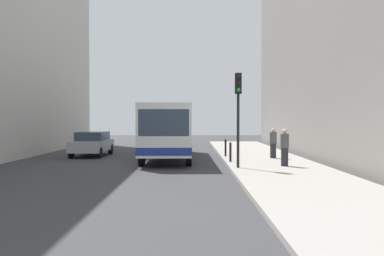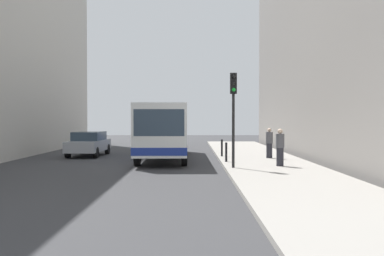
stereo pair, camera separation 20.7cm
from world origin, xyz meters
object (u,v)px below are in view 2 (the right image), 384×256
object	(u,v)px
bus	(166,128)
car_behind_bus	(166,138)
car_beside_bus	(91,143)
pedestrian_mid_sidewalk	(271,143)
traffic_light	(235,102)
bollard_mid	(224,148)
bollard_near	(228,152)
pedestrian_near_signal	(282,147)

from	to	relation	value
bus	car_behind_bus	bearing A→B (deg)	-87.27
car_beside_bus	pedestrian_mid_sidewalk	world-z (taller)	pedestrian_mid_sidewalk
car_behind_bus	traffic_light	world-z (taller)	traffic_light
bollard_mid	car_beside_bus	bearing A→B (deg)	166.05
pedestrian_mid_sidewalk	car_beside_bus	bearing A→B (deg)	144.42
car_beside_bus	bollard_near	bearing A→B (deg)	148.71
car_beside_bus	bollard_near	size ratio (longest dim) A/B	4.68
bollard_mid	pedestrian_mid_sidewalk	world-z (taller)	pedestrian_mid_sidewalk
car_behind_bus	pedestrian_mid_sidewalk	world-z (taller)	pedestrian_mid_sidewalk
bollard_near	pedestrian_near_signal	xyz separation A→B (m)	(2.26, -2.00, 0.36)
car_behind_bus	pedestrian_mid_sidewalk	xyz separation A→B (m)	(6.38, -10.78, 0.17)
car_behind_bus	bollard_near	xyz separation A→B (m)	(3.90, -12.83, -0.16)
bus	bollard_near	size ratio (longest dim) A/B	11.65
bus	car_beside_bus	distance (m)	5.12
bus	pedestrian_mid_sidewalk	bearing A→B (deg)	165.11
car_behind_bus	bollard_near	size ratio (longest dim) A/B	4.73
bus	pedestrian_near_signal	bearing A→B (deg)	134.24
pedestrian_near_signal	pedestrian_mid_sidewalk	xyz separation A→B (m)	(0.23, 4.05, -0.03)
bollard_mid	pedestrian_mid_sidewalk	bearing A→B (deg)	-24.71
bollard_mid	pedestrian_mid_sidewalk	xyz separation A→B (m)	(2.49, -1.14, 0.33)
car_beside_bus	car_behind_bus	world-z (taller)	same
pedestrian_near_signal	car_behind_bus	bearing A→B (deg)	-52.53
bollard_mid	pedestrian_near_signal	size ratio (longest dim) A/B	0.57
bollard_near	bollard_mid	bearing A→B (deg)	90.00
car_beside_bus	bollard_mid	bearing A→B (deg)	167.68
car_beside_bus	bollard_mid	size ratio (longest dim) A/B	4.68
traffic_light	pedestrian_mid_sidewalk	bearing A→B (deg)	63.17
pedestrian_near_signal	bus	bearing A→B (deg)	-29.73
car_beside_bus	pedestrian_mid_sidewalk	bearing A→B (deg)	165.00
car_beside_bus	car_behind_bus	xyz separation A→B (m)	(4.10, 7.65, 0.00)
car_behind_bus	bollard_mid	xyz separation A→B (m)	(3.90, -9.64, -0.16)
car_behind_bus	pedestrian_near_signal	xyz separation A→B (m)	(6.16, -14.84, 0.20)
bus	bollard_near	distance (m)	4.89
bollard_mid	bus	bearing A→B (deg)	175.31
traffic_light	pedestrian_near_signal	size ratio (longest dim) A/B	2.45
traffic_light	car_beside_bus	bearing A→B (deg)	135.90
bollard_near	car_behind_bus	bearing A→B (deg)	106.90
bus	car_beside_bus	xyz separation A→B (m)	(-4.73, 1.72, -0.94)
bollard_mid	bollard_near	bearing A→B (deg)	-90.00
car_behind_bus	traffic_light	xyz separation A→B (m)	(4.00, -15.50, 2.22)
bollard_near	pedestrian_mid_sidewalk	world-z (taller)	pedestrian_mid_sidewalk
bollard_mid	pedestrian_near_signal	xyz separation A→B (m)	(2.26, -5.19, 0.36)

